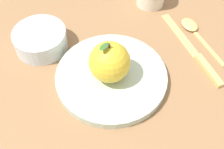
% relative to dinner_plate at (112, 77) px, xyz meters
% --- Properties ---
extents(ground_plane, '(2.40, 2.40, 0.00)m').
position_rel_dinner_plate_xyz_m(ground_plane, '(-0.04, -0.00, -0.01)').
color(ground_plane, olive).
extents(dinner_plate, '(0.23, 0.23, 0.02)m').
position_rel_dinner_plate_xyz_m(dinner_plate, '(0.00, 0.00, 0.00)').
color(dinner_plate, '#B2C6B2').
rests_on(dinner_plate, ground_plane).
extents(apple, '(0.08, 0.08, 0.09)m').
position_rel_dinner_plate_xyz_m(apple, '(0.00, -0.00, 0.05)').
color(apple, gold).
rests_on(apple, dinner_plate).
extents(side_bowl, '(0.12, 0.12, 0.04)m').
position_rel_dinner_plate_xyz_m(side_bowl, '(0.10, -0.16, 0.02)').
color(side_bowl, silver).
rests_on(side_bowl, ground_plane).
extents(knife, '(0.03, 0.24, 0.01)m').
position_rel_dinner_plate_xyz_m(knife, '(-0.20, 0.02, -0.01)').
color(knife, '#D8B766').
rests_on(knife, ground_plane).
extents(spoon, '(0.04, 0.16, 0.01)m').
position_rel_dinner_plate_xyz_m(spoon, '(-0.24, -0.04, -0.00)').
color(spoon, '#D8B766').
rests_on(spoon, ground_plane).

